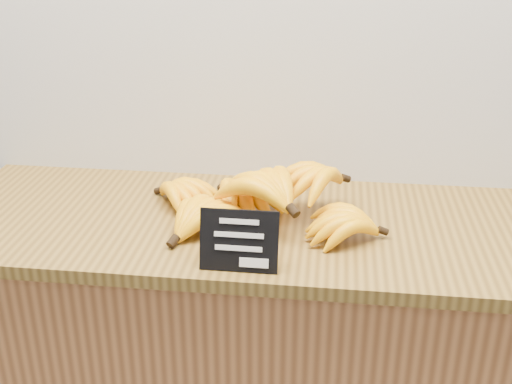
% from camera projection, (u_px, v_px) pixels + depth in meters
% --- Properties ---
extents(counter_top, '(1.46, 0.54, 0.03)m').
position_uv_depth(counter_top, '(259.00, 225.00, 1.46)').
color(counter_top, olive).
rests_on(counter_top, counter).
extents(chalkboard_sign, '(0.15, 0.04, 0.12)m').
position_uv_depth(chalkboard_sign, '(239.00, 241.00, 1.24)').
color(chalkboard_sign, black).
rests_on(chalkboard_sign, counter_top).
extents(banana_pile, '(0.55, 0.34, 0.13)m').
position_uv_depth(banana_pile, '(254.00, 198.00, 1.44)').
color(banana_pile, '#FFB60A').
rests_on(banana_pile, counter_top).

